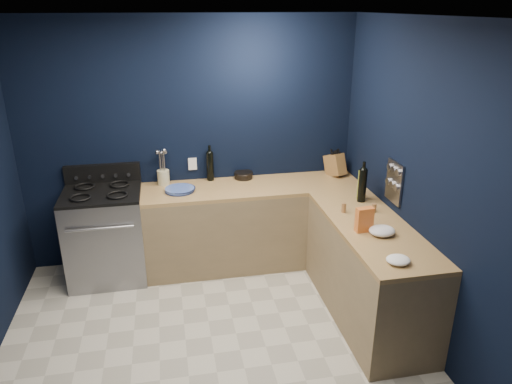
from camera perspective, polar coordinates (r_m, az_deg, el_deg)
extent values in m
cube|color=#BAB4A2|center=(4.16, -5.06, -18.78)|extent=(3.50, 3.50, 0.02)
cube|color=silver|center=(3.18, -6.69, 20.22)|extent=(3.50, 3.50, 0.02)
cube|color=black|center=(5.12, -7.74, 5.76)|extent=(3.50, 0.02, 2.60)
cube|color=black|center=(4.00, 20.17, 0.06)|extent=(0.02, 3.50, 2.60)
cube|color=olive|center=(5.19, -0.38, -4.08)|extent=(2.30, 0.63, 0.86)
cube|color=brown|center=(5.01, -0.40, 0.56)|extent=(2.30, 0.63, 0.04)
cube|color=olive|center=(4.45, 13.24, -9.37)|extent=(0.63, 1.67, 0.86)
cube|color=brown|center=(4.24, 13.75, -4.15)|extent=(0.63, 1.67, 0.04)
cube|color=gray|center=(5.13, -17.45, -5.09)|extent=(0.76, 0.66, 0.92)
cube|color=black|center=(4.86, -17.77, -6.84)|extent=(0.59, 0.02, 0.42)
cube|color=black|center=(4.95, -18.05, -0.16)|extent=(0.76, 0.66, 0.03)
cube|color=black|center=(5.19, -17.85, 2.12)|extent=(0.76, 0.06, 0.20)
cube|color=gray|center=(4.48, 16.21, 1.14)|extent=(0.02, 0.28, 0.38)
cube|color=white|center=(5.16, -7.60, 3.35)|extent=(0.09, 0.02, 0.13)
cylinder|color=#2F5AA9|center=(4.91, -9.11, 0.28)|extent=(0.37, 0.37, 0.04)
cylinder|color=white|center=(5.16, -10.98, 1.23)|extent=(0.10, 0.10, 0.03)
cylinder|color=beige|center=(5.10, -11.01, 1.73)|extent=(0.15, 0.15, 0.16)
cylinder|color=black|center=(5.14, -5.51, 3.05)|extent=(0.09, 0.09, 0.31)
cylinder|color=black|center=(5.21, -1.50, 2.04)|extent=(0.21, 0.21, 0.07)
cube|color=brown|center=(5.35, 9.42, 3.22)|extent=(0.22, 0.30, 0.29)
cylinder|color=black|center=(4.66, 12.59, 0.74)|extent=(0.08, 0.08, 0.32)
cylinder|color=olive|center=(4.73, 12.44, 0.83)|extent=(0.07, 0.07, 0.29)
cylinder|color=olive|center=(4.42, 10.44, -1.85)|extent=(0.05, 0.05, 0.09)
cylinder|color=olive|center=(4.49, 13.93, -1.84)|extent=(0.05, 0.05, 0.08)
cube|color=red|center=(4.07, 12.82, -3.24)|extent=(0.15, 0.08, 0.21)
ellipsoid|color=white|center=(4.07, 14.84, -4.50)|extent=(0.25, 0.23, 0.08)
ellipsoid|color=white|center=(3.68, 16.64, -7.79)|extent=(0.22, 0.21, 0.05)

